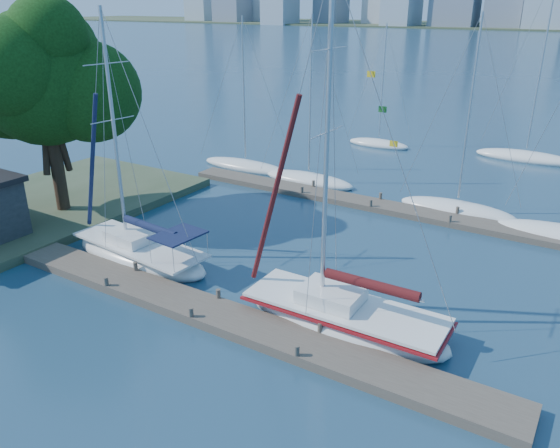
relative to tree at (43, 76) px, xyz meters
The scene contains 12 objects.
ground 17.56m from the tree, 16.60° to the right, with size 700.00×700.00×0.00m, color #162F47.
near_dock 17.47m from the tree, 16.60° to the right, with size 26.00×2.00×0.40m, color #50443B.
far_dock 22.00m from the tree, 34.75° to the left, with size 30.00×1.80×0.36m, color #50443B.
shore 8.66m from the tree, 148.46° to the right, with size 12.00×22.00×0.50m, color #38472D.
tree is the anchor object (origin of this frame).
sailboat_navy 11.60m from the tree, 13.65° to the right, with size 8.55×3.47×12.78m.
sailboat_maroon 21.53m from the tree, ahead, with size 8.85×2.98×14.21m.
bg_boat_0 17.02m from the tree, 76.47° to the left, with size 8.17×3.69×11.77m.
bg_boat_1 18.79m from the tree, 55.70° to the left, with size 7.38×4.86×11.96m.
bg_boat_3 25.82m from the tree, 33.28° to the left, with size 7.49×3.19×12.20m.
bg_boat_6 29.85m from the tree, 70.46° to the left, with size 6.04×4.04×10.98m.
bg_boat_7 37.28m from the tree, 52.88° to the left, with size 8.37×4.03×15.54m.
Camera 1 is at (13.25, -15.29, 12.31)m, focal length 35.00 mm.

